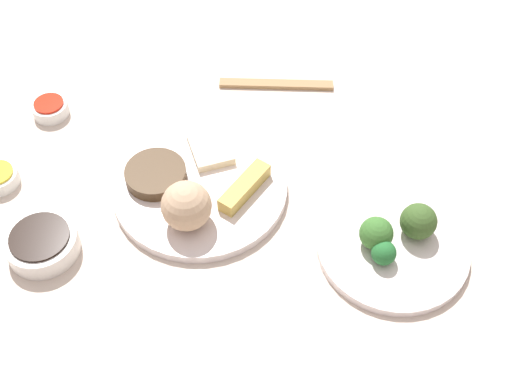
{
  "coord_description": "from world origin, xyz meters",
  "views": [
    {
      "loc": [
        0.66,
        -0.11,
        0.85
      ],
      "look_at": [
        0.06,
        0.07,
        0.06
      ],
      "focal_mm": 46.05,
      "sensor_mm": 36.0,
      "label": 1
    }
  ],
  "objects_px": {
    "sauce_ramekin_sweet_and_sour": "(50,109)",
    "soy_sauce_bowl": "(42,244)",
    "broccoli_plate": "(393,247)",
    "main_plate": "(201,188)",
    "chopsticks_pair": "(276,84)"
  },
  "relations": [
    {
      "from": "main_plate",
      "to": "sauce_ramekin_sweet_and_sour",
      "type": "xyz_separation_m",
      "value": [
        -0.25,
        -0.21,
        0.0
      ]
    },
    {
      "from": "chopsticks_pair",
      "to": "main_plate",
      "type": "bearing_deg",
      "value": -43.42
    },
    {
      "from": "sauce_ramekin_sweet_and_sour",
      "to": "main_plate",
      "type": "bearing_deg",
      "value": 40.46
    },
    {
      "from": "sauce_ramekin_sweet_and_sour",
      "to": "chopsticks_pair",
      "type": "distance_m",
      "value": 0.41
    },
    {
      "from": "main_plate",
      "to": "soy_sauce_bowl",
      "type": "xyz_separation_m",
      "value": [
        0.04,
        -0.25,
        0.01
      ]
    },
    {
      "from": "main_plate",
      "to": "chopsticks_pair",
      "type": "bearing_deg",
      "value": 136.58
    },
    {
      "from": "main_plate",
      "to": "sauce_ramekin_sweet_and_sour",
      "type": "distance_m",
      "value": 0.33
    },
    {
      "from": "broccoli_plate",
      "to": "soy_sauce_bowl",
      "type": "height_order",
      "value": "soy_sauce_bowl"
    },
    {
      "from": "main_plate",
      "to": "broccoli_plate",
      "type": "height_order",
      "value": "main_plate"
    },
    {
      "from": "main_plate",
      "to": "broccoli_plate",
      "type": "relative_size",
      "value": 1.23
    },
    {
      "from": "main_plate",
      "to": "chopsticks_pair",
      "type": "height_order",
      "value": "main_plate"
    },
    {
      "from": "sauce_ramekin_sweet_and_sour",
      "to": "soy_sauce_bowl",
      "type": "bearing_deg",
      "value": -7.62
    },
    {
      "from": "main_plate",
      "to": "chopsticks_pair",
      "type": "relative_size",
      "value": 1.33
    },
    {
      "from": "sauce_ramekin_sweet_and_sour",
      "to": "chopsticks_pair",
      "type": "bearing_deg",
      "value": 83.65
    },
    {
      "from": "broccoli_plate",
      "to": "soy_sauce_bowl",
      "type": "distance_m",
      "value": 0.53
    }
  ]
}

